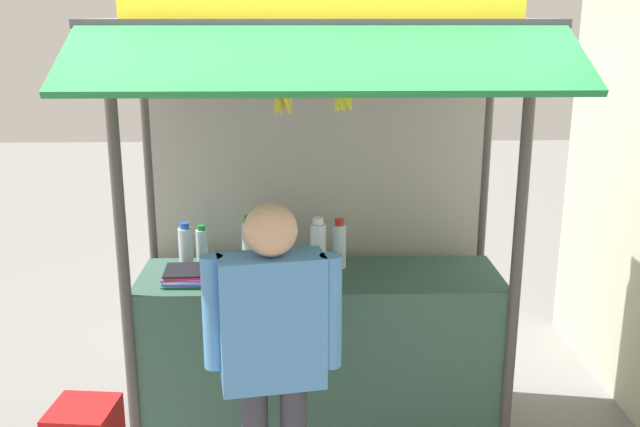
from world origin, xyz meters
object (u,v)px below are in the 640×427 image
object	(u,v)px
vendor_person	(273,343)
plastic_crate	(84,426)
water_bottle_right	(186,248)
water_bottle_far_right	(339,245)
banana_bunch_inner_right	(283,96)
banana_bunch_inner_left	(343,94)
water_bottle_mid_right	(202,247)
water_bottle_center	(249,243)
magazine_stack_mid_left	(187,275)
water_bottle_back_left	(318,247)
magazine_stack_back_right	(284,285)

from	to	relation	value
vendor_person	plastic_crate	distance (m)	1.57
water_bottle_right	water_bottle_far_right	bearing A→B (deg)	1.93
banana_bunch_inner_right	vendor_person	distance (m)	1.13
banana_bunch_inner_left	plastic_crate	bearing A→B (deg)	168.16
water_bottle_mid_right	water_bottle_center	xyz separation A→B (m)	(0.27, -0.01, 0.03)
banana_bunch_inner_left	water_bottle_center	bearing A→B (deg)	131.72
magazine_stack_mid_left	water_bottle_back_left	bearing A→B (deg)	10.63
magazine_stack_back_right	plastic_crate	bearing A→B (deg)	173.36
water_bottle_far_right	banana_bunch_inner_left	size ratio (longest dim) A/B	0.99
banana_bunch_inner_left	plastic_crate	world-z (taller)	banana_bunch_inner_left
magazine_stack_back_right	banana_bunch_inner_left	size ratio (longest dim) A/B	1.09
water_bottle_far_right	magazine_stack_mid_left	xyz separation A→B (m)	(-0.83, -0.21, -0.10)
magazine_stack_back_right	magazine_stack_mid_left	xyz separation A→B (m)	(-0.52, 0.15, 0.00)
water_bottle_far_right	plastic_crate	bearing A→B (deg)	-171.41
water_bottle_back_left	magazine_stack_back_right	size ratio (longest dim) A/B	1.01
water_bottle_center	magazine_stack_back_right	distance (m)	0.45
water_bottle_right	water_bottle_far_right	size ratio (longest dim) A/B	0.97
banana_bunch_inner_right	water_bottle_back_left	bearing A→B (deg)	69.03
water_bottle_mid_right	plastic_crate	distance (m)	1.22
water_bottle_back_left	banana_bunch_inner_left	size ratio (longest dim) A/B	1.10
banana_bunch_inner_left	plastic_crate	size ratio (longest dim) A/B	0.81
banana_bunch_inner_right	plastic_crate	bearing A→B (deg)	165.48
banana_bunch_inner_left	vendor_person	size ratio (longest dim) A/B	0.18
water_bottle_right	magazine_stack_back_right	size ratio (longest dim) A/B	0.88
water_bottle_back_left	water_bottle_center	world-z (taller)	water_bottle_back_left
water_bottle_mid_right	magazine_stack_back_right	world-z (taller)	water_bottle_mid_right
banana_bunch_inner_left	banana_bunch_inner_right	bearing A→B (deg)	179.85
water_bottle_right	plastic_crate	xyz separation A→B (m)	(-0.60, -0.19, -0.99)
water_bottle_back_left	magazine_stack_back_right	bearing A→B (deg)	-122.94
water_bottle_center	vendor_person	size ratio (longest dim) A/B	0.18
water_bottle_right	vendor_person	distance (m)	1.06
water_bottle_right	magazine_stack_mid_left	world-z (taller)	water_bottle_right
water_bottle_center	banana_bunch_inner_left	bearing A→B (deg)	-48.28
magazine_stack_mid_left	vendor_person	distance (m)	0.88
magazine_stack_mid_left	banana_bunch_inner_left	xyz separation A→B (m)	(0.81, -0.31, 1.00)
water_bottle_back_left	vendor_person	bearing A→B (deg)	-104.27
water_bottle_right	plastic_crate	world-z (taller)	water_bottle_right
water_bottle_far_right	water_bottle_back_left	bearing A→B (deg)	-148.21
plastic_crate	magazine_stack_mid_left	bearing A→B (deg)	1.15
magazine_stack_mid_left	water_bottle_far_right	bearing A→B (deg)	14.07
water_bottle_center	magazine_stack_mid_left	distance (m)	0.41
banana_bunch_inner_right	magazine_stack_back_right	bearing A→B (deg)	93.41
water_bottle_right	magazine_stack_mid_left	bearing A→B (deg)	-79.89
magazine_stack_back_right	vendor_person	size ratio (longest dim) A/B	0.19
water_bottle_back_left	vendor_person	xyz separation A→B (m)	(-0.22, -0.87, -0.17)
water_bottle_right	banana_bunch_inner_left	size ratio (longest dim) A/B	0.97
banana_bunch_inner_right	plastic_crate	size ratio (longest dim) A/B	0.85
water_bottle_back_left	magazine_stack_back_right	xyz separation A→B (m)	(-0.18, -0.28, -0.12)
water_bottle_far_right	plastic_crate	size ratio (longest dim) A/B	0.80
vendor_person	banana_bunch_inner_left	bearing A→B (deg)	-137.77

